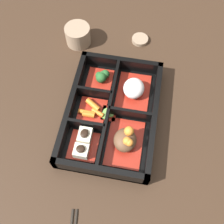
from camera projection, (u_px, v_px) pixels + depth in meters
ground_plane at (112, 116)px, 0.71m from camera, size 3.00×3.00×0.00m
bento_base at (112, 115)px, 0.71m from camera, size 0.33×0.23×0.01m
bento_rim at (111, 112)px, 0.69m from camera, size 0.33×0.23×0.05m
bowl_rice at (134, 90)px, 0.72m from camera, size 0.13×0.09×0.05m
bowl_stew at (125, 140)px, 0.65m from camera, size 0.13×0.09×0.06m
bowl_greens at (101, 78)px, 0.74m from camera, size 0.09×0.07×0.03m
bowl_carrots at (92, 111)px, 0.70m from camera, size 0.08×0.07×0.02m
bowl_tofu at (83, 144)px, 0.65m from camera, size 0.08×0.07×0.04m
bowl_pickles at (108, 114)px, 0.70m from camera, size 0.04×0.04×0.01m
tea_cup at (78, 35)px, 0.81m from camera, size 0.08×0.08×0.06m
sauce_dish at (140, 40)px, 0.83m from camera, size 0.05×0.05×0.01m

